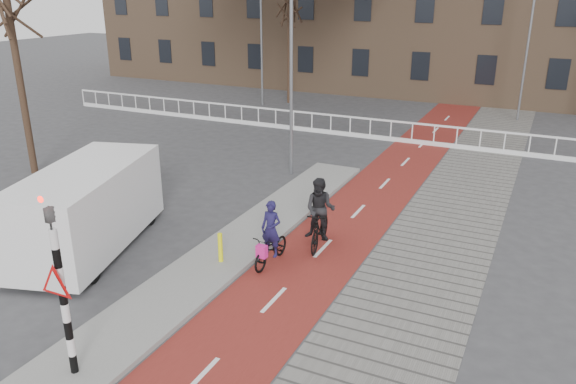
% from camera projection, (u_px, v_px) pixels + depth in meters
% --- Properties ---
extents(ground, '(120.00, 120.00, 0.00)m').
position_uv_depth(ground, '(168.00, 329.00, 11.87)').
color(ground, '#38383A').
rests_on(ground, ground).
extents(bike_lane, '(2.50, 60.00, 0.01)m').
position_uv_depth(bike_lane, '(377.00, 192.00, 19.73)').
color(bike_lane, maroon).
rests_on(bike_lane, ground).
extents(sidewalk, '(3.00, 60.00, 0.01)m').
position_uv_depth(sidewalk, '(458.00, 205.00, 18.60)').
color(sidewalk, slate).
rests_on(sidewalk, ground).
extents(curb_island, '(1.80, 16.00, 0.12)m').
position_uv_depth(curb_island, '(236.00, 246.00, 15.52)').
color(curb_island, gray).
rests_on(curb_island, ground).
extents(traffic_signal, '(0.80, 0.80, 3.68)m').
position_uv_depth(traffic_signal, '(60.00, 283.00, 9.72)').
color(traffic_signal, black).
rests_on(traffic_signal, curb_island).
extents(bollard, '(0.12, 0.12, 0.78)m').
position_uv_depth(bollard, '(220.00, 247.00, 14.40)').
color(bollard, '#F6F70D').
rests_on(bollard, curb_island).
extents(cyclist_near, '(0.61, 1.65, 1.73)m').
position_uv_depth(cyclist_near, '(271.00, 243.00, 14.45)').
color(cyclist_near, black).
rests_on(cyclist_near, bike_lane).
extents(cyclist_far, '(0.94, 1.91, 1.99)m').
position_uv_depth(cyclist_far, '(320.00, 219.00, 15.33)').
color(cyclist_far, black).
rests_on(cyclist_far, bike_lane).
extents(van, '(3.54, 5.69, 2.28)m').
position_uv_depth(van, '(87.00, 208.00, 15.14)').
color(van, white).
rests_on(van, ground).
extents(railing, '(28.00, 0.10, 0.99)m').
position_uv_depth(railing, '(294.00, 124.00, 28.18)').
color(railing, silver).
rests_on(railing, ground).
extents(tree_left, '(0.26, 0.26, 7.63)m').
position_uv_depth(tree_left, '(19.00, 74.00, 20.50)').
color(tree_left, black).
rests_on(tree_left, ground).
extents(tree_mid, '(0.29, 0.29, 6.79)m').
position_uv_depth(tree_mid, '(290.00, 47.00, 33.73)').
color(tree_mid, black).
rests_on(tree_mid, ground).
extents(streetlight_near, '(0.12, 0.12, 8.18)m').
position_uv_depth(streetlight_near, '(291.00, 66.00, 20.32)').
color(streetlight_near, slate).
rests_on(streetlight_near, ground).
extents(streetlight_left, '(0.12, 0.12, 8.26)m').
position_uv_depth(streetlight_left, '(261.00, 35.00, 32.83)').
color(streetlight_left, slate).
rests_on(streetlight_left, ground).
extents(streetlight_right, '(0.12, 0.12, 7.75)m').
position_uv_depth(streetlight_right, '(528.00, 46.00, 29.05)').
color(streetlight_right, slate).
rests_on(streetlight_right, ground).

